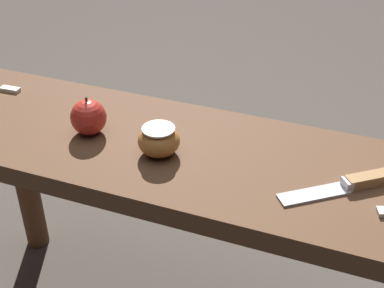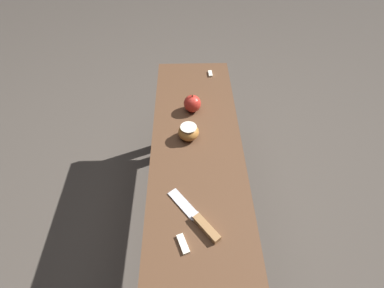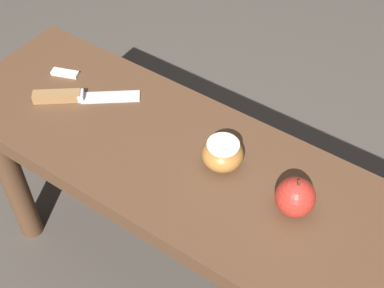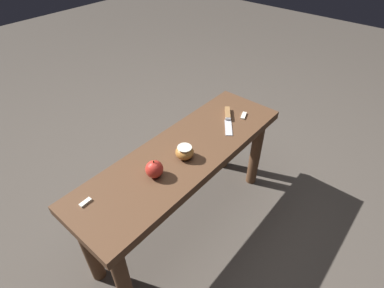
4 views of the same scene
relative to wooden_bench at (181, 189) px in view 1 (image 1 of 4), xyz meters
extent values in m
cube|color=brown|center=(0.00, 0.00, 0.08)|extent=(1.08, 0.33, 0.04)
cylinder|color=brown|center=(0.48, -0.11, -0.17)|extent=(0.06, 0.06, 0.46)
cube|color=silver|center=(-0.26, 0.05, 0.10)|extent=(0.12, 0.10, 0.00)
cube|color=silver|center=(-0.31, 0.01, 0.10)|extent=(0.02, 0.03, 0.02)
cube|color=#9E7042|center=(-0.35, -0.02, 0.11)|extent=(0.09, 0.08, 0.02)
sphere|color=red|center=(0.19, 0.01, 0.13)|extent=(0.07, 0.07, 0.07)
cylinder|color=#4C3319|center=(0.19, 0.01, 0.17)|extent=(0.00, 0.00, 0.01)
ellipsoid|color=#B27233|center=(0.03, 0.03, 0.12)|extent=(0.08, 0.08, 0.06)
cylinder|color=white|center=(0.03, 0.03, 0.15)|extent=(0.06, 0.06, 0.00)
cube|color=white|center=(0.44, -0.08, 0.10)|extent=(0.05, 0.02, 0.01)
camera|label=1|loc=(-0.32, 0.77, 0.65)|focal=50.00mm
camera|label=2|loc=(-0.75, 0.03, 0.90)|focal=28.00mm
camera|label=3|loc=(0.34, -0.53, 0.87)|focal=50.00mm
camera|label=4|loc=(0.72, 0.66, 0.94)|focal=28.00mm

